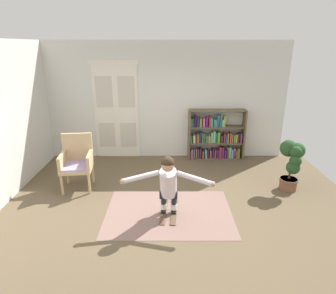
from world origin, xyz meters
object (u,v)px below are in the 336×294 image
(person_skier, at_px, (169,182))
(wicker_chair, at_px, (78,160))
(bookshelf, at_px, (216,138))
(potted_plant, at_px, (293,161))
(skis_pair, at_px, (170,211))

(person_skier, bearing_deg, wicker_chair, 147.93)
(bookshelf, bearing_deg, wicker_chair, -152.04)
(bookshelf, relative_size, wicker_chair, 1.29)
(potted_plant, xyz_separation_m, skis_pair, (-2.43, -0.84, -0.61))
(wicker_chair, distance_m, skis_pair, 2.17)
(bookshelf, distance_m, wicker_chair, 3.43)
(bookshelf, distance_m, potted_plant, 2.15)
(bookshelf, bearing_deg, person_skier, -113.13)
(wicker_chair, bearing_deg, potted_plant, -1.73)
(bookshelf, relative_size, skis_pair, 1.70)
(wicker_chair, relative_size, person_skier, 0.74)
(skis_pair, bearing_deg, wicker_chair, 152.34)
(bookshelf, height_order, wicker_chair, bookshelf)
(bookshelf, xyz_separation_m, wicker_chair, (-3.03, -1.61, 0.02))
(wicker_chair, distance_m, potted_plant, 4.29)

